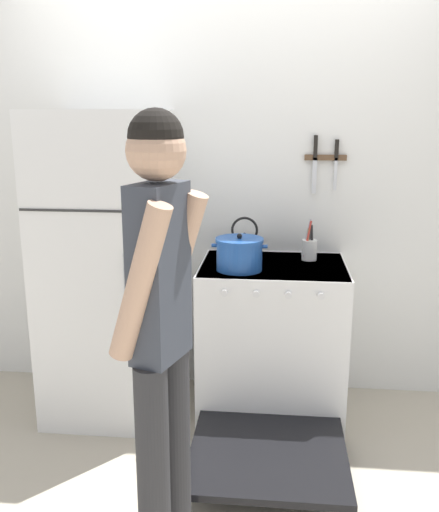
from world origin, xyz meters
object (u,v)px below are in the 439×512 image
object	(u,v)px
dutch_oven_pot	(239,254)
person	(161,321)
utensil_jar	(309,249)
refrigerator	(108,266)
stove_range	(271,342)
tea_kettle	(245,246)

from	to	relation	value
dutch_oven_pot	person	world-z (taller)	person
utensil_jar	refrigerator	bearing A→B (deg)	-171.24
stove_range	dutch_oven_pot	xyz separation A→B (m)	(-0.18, -0.09, 0.53)
refrigerator	person	distance (m)	1.27
refrigerator	utensil_jar	distance (m)	1.15
tea_kettle	stove_range	bearing A→B (deg)	-43.93
refrigerator	utensil_jar	size ratio (longest dim) A/B	7.23
tea_kettle	utensil_jar	xyz separation A→B (m)	(0.37, 0.01, -0.00)
tea_kettle	dutch_oven_pot	bearing A→B (deg)	-93.25
dutch_oven_pot	tea_kettle	world-z (taller)	tea_kettle
tea_kettle	utensil_jar	world-z (taller)	tea_kettle
person	refrigerator	bearing A→B (deg)	43.57
refrigerator	stove_range	bearing A→B (deg)	0.45
dutch_oven_pot	person	xyz separation A→B (m)	(-0.21, -1.06, 0.01)
utensil_jar	person	size ratio (longest dim) A/B	0.14
tea_kettle	person	world-z (taller)	person
refrigerator	stove_range	distance (m)	1.02
dutch_oven_pot	utensil_jar	xyz separation A→B (m)	(0.38, 0.25, -0.02)
refrigerator	person	xyz separation A→B (m)	(0.54, -1.14, 0.12)
stove_range	refrigerator	bearing A→B (deg)	-179.55
dutch_oven_pot	utensil_jar	size ratio (longest dim) A/B	1.26
person	dutch_oven_pot	bearing A→B (deg)	7.11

